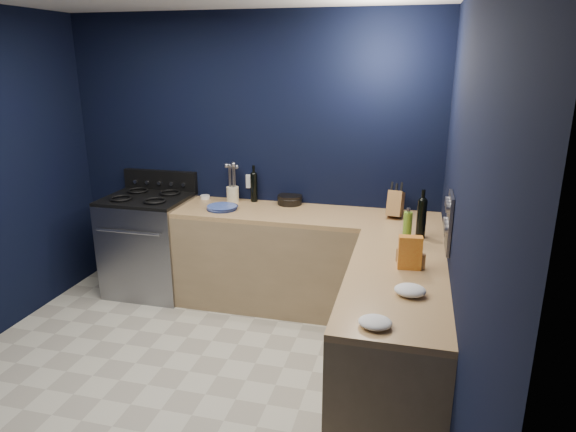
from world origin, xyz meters
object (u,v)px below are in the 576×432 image
(crouton_bag, at_px, (410,253))
(utensil_crock, at_px, (233,194))
(knife_block, at_px, (396,204))
(plate_stack, at_px, (222,208))
(gas_range, at_px, (150,246))

(crouton_bag, bearing_deg, utensil_crock, 137.26)
(knife_block, bearing_deg, plate_stack, -166.29)
(gas_range, height_order, crouton_bag, crouton_bag)
(plate_stack, distance_m, utensil_crock, 0.28)
(utensil_crock, distance_m, crouton_bag, 2.06)
(utensil_crock, bearing_deg, knife_block, -3.93)
(utensil_crock, bearing_deg, crouton_bag, -36.92)
(knife_block, bearing_deg, utensil_crock, -176.66)
(plate_stack, bearing_deg, utensil_crock, 89.16)
(plate_stack, xyz_separation_m, utensil_crock, (0.00, 0.27, 0.05))
(plate_stack, height_order, utensil_crock, utensil_crock)
(utensil_crock, height_order, knife_block, knife_block)
(crouton_bag, bearing_deg, plate_stack, 143.89)
(gas_range, distance_m, utensil_crock, 0.96)
(knife_block, bearing_deg, gas_range, -169.89)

